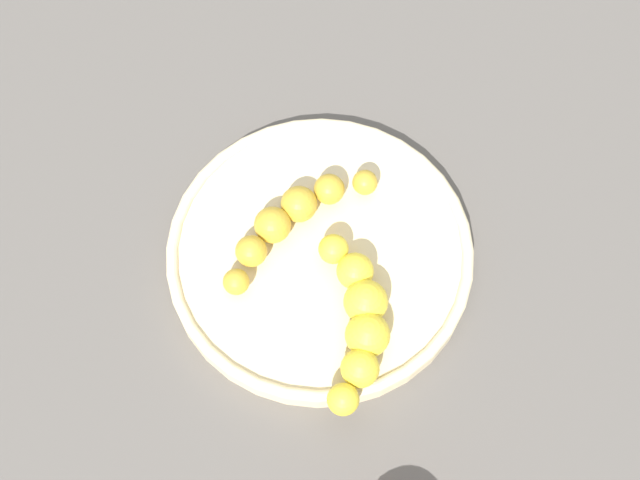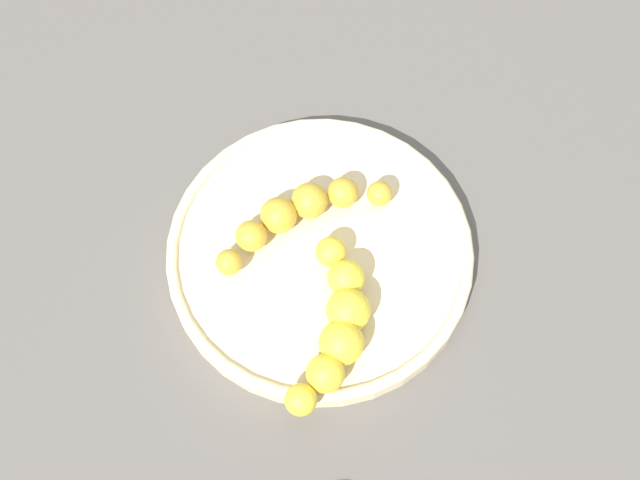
% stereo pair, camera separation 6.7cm
% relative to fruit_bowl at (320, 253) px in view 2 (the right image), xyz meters
% --- Properties ---
extents(ground_plane, '(2.40, 2.40, 0.00)m').
position_rel_fruit_bowl_xyz_m(ground_plane, '(0.00, 0.00, -0.01)').
color(ground_plane, '#56514C').
extents(fruit_bowl, '(0.25, 0.25, 0.02)m').
position_rel_fruit_bowl_xyz_m(fruit_bowl, '(0.00, 0.00, 0.00)').
color(fruit_bowl, beige).
rests_on(fruit_bowl, ground_plane).
extents(banana_spotted, '(0.15, 0.06, 0.03)m').
position_rel_fruit_bowl_xyz_m(banana_spotted, '(-0.00, -0.03, 0.02)').
color(banana_spotted, gold).
rests_on(banana_spotted, fruit_bowl).
extents(banana_yellow, '(0.13, 0.10, 0.04)m').
position_rel_fruit_bowl_xyz_m(banana_yellow, '(0.04, 0.06, 0.02)').
color(banana_yellow, yellow).
rests_on(banana_yellow, fruit_bowl).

